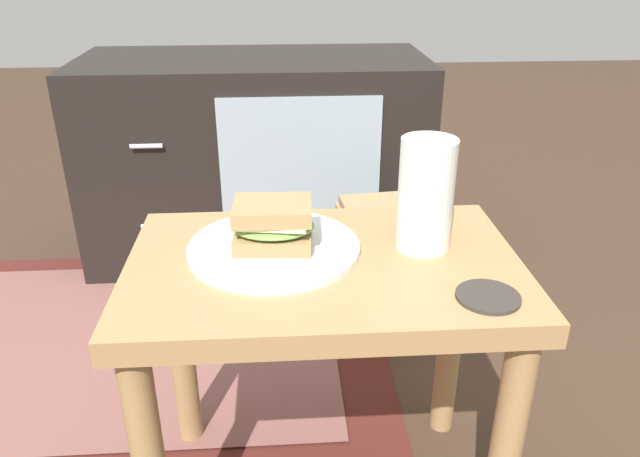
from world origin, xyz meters
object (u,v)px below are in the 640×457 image
(plate, at_px, (274,248))
(coaster, at_px, (488,297))
(sandwich_front, at_px, (273,224))
(beer_glass, at_px, (426,196))
(paper_bag, at_px, (385,268))
(tv_cabinet, at_px, (257,158))

(plate, relative_size, coaster, 3.07)
(sandwich_front, bearing_deg, coaster, -28.62)
(beer_glass, relative_size, paper_bag, 0.48)
(tv_cabinet, relative_size, coaster, 11.69)
(tv_cabinet, height_order, sandwich_front, tv_cabinet)
(sandwich_front, bearing_deg, tv_cabinet, 93.47)
(beer_glass, height_order, paper_bag, beer_glass)
(beer_glass, xyz_separation_m, paper_bag, (0.03, 0.45, -0.37))
(plate, bearing_deg, beer_glass, 0.19)
(tv_cabinet, distance_m, paper_bag, 0.57)
(tv_cabinet, bearing_deg, paper_bag, -56.17)
(tv_cabinet, height_order, beer_glass, beer_glass)
(coaster, bearing_deg, paper_bag, 91.76)
(plate, xyz_separation_m, coaster, (0.27, -0.15, -0.00))
(sandwich_front, distance_m, paper_bag, 0.62)
(tv_cabinet, distance_m, plate, 0.93)
(sandwich_front, distance_m, coaster, 0.31)
(plate, xyz_separation_m, sandwich_front, (0.00, -0.00, 0.04))
(plate, bearing_deg, paper_bag, 60.86)
(coaster, height_order, paper_bag, coaster)
(plate, xyz_separation_m, beer_glass, (0.22, 0.00, 0.08))
(sandwich_front, bearing_deg, beer_glass, 0.19)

